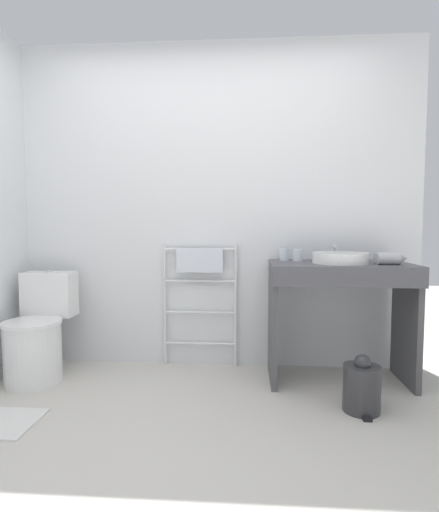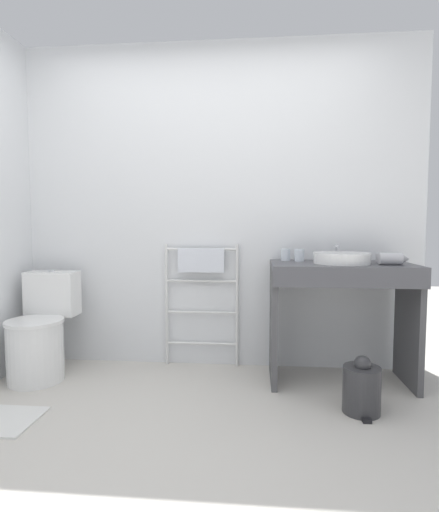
# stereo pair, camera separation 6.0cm
# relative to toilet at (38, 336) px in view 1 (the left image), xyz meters

# --- Properties ---
(ground_plane) EXTENTS (12.00, 12.00, 0.00)m
(ground_plane) POSITION_rel_toilet_xyz_m (1.23, -1.06, -0.32)
(ground_plane) COLOR beige
(wall_back) EXTENTS (3.24, 0.12, 2.54)m
(wall_back) POSITION_rel_toilet_xyz_m (1.23, 0.46, 0.95)
(wall_back) COLOR silver
(wall_back) RESTS_ON ground_plane
(toilet) EXTENTS (0.40, 0.56, 0.77)m
(toilet) POSITION_rel_toilet_xyz_m (0.00, 0.00, 0.00)
(toilet) COLOR white
(toilet) RESTS_ON ground_plane
(towel_radiator) EXTENTS (0.59, 0.06, 0.97)m
(towel_radiator) POSITION_rel_toilet_xyz_m (1.14, 0.36, 0.38)
(towel_radiator) COLOR silver
(towel_radiator) RESTS_ON ground_plane
(vanity_counter) EXTENTS (0.98, 0.56, 0.85)m
(vanity_counter) POSITION_rel_toilet_xyz_m (2.17, 0.10, 0.26)
(vanity_counter) COLOR #4C4C51
(vanity_counter) RESTS_ON ground_plane
(sink_basin) EXTENTS (0.39, 0.39, 0.08)m
(sink_basin) POSITION_rel_toilet_xyz_m (2.17, 0.10, 0.57)
(sink_basin) COLOR white
(sink_basin) RESTS_ON vanity_counter
(faucet) EXTENTS (0.02, 0.10, 0.12)m
(faucet) POSITION_rel_toilet_xyz_m (2.17, 0.30, 0.61)
(faucet) COLOR silver
(faucet) RESTS_ON vanity_counter
(cup_near_wall) EXTENTS (0.07, 0.07, 0.09)m
(cup_near_wall) POSITION_rel_toilet_xyz_m (1.80, 0.30, 0.58)
(cup_near_wall) COLOR silver
(cup_near_wall) RESTS_ON vanity_counter
(cup_near_edge) EXTENTS (0.07, 0.07, 0.09)m
(cup_near_edge) POSITION_rel_toilet_xyz_m (1.89, 0.25, 0.58)
(cup_near_edge) COLOR silver
(cup_near_edge) RESTS_ON vanity_counter
(hair_dryer) EXTENTS (0.20, 0.18, 0.08)m
(hair_dryer) POSITION_rel_toilet_xyz_m (2.48, 0.03, 0.57)
(hair_dryer) COLOR #B7B7BC
(hair_dryer) RESTS_ON vanity_counter
(trash_bin) EXTENTS (0.22, 0.25, 0.35)m
(trash_bin) POSITION_rel_toilet_xyz_m (2.20, -0.36, -0.17)
(trash_bin) COLOR #333335
(trash_bin) RESTS_ON ground_plane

